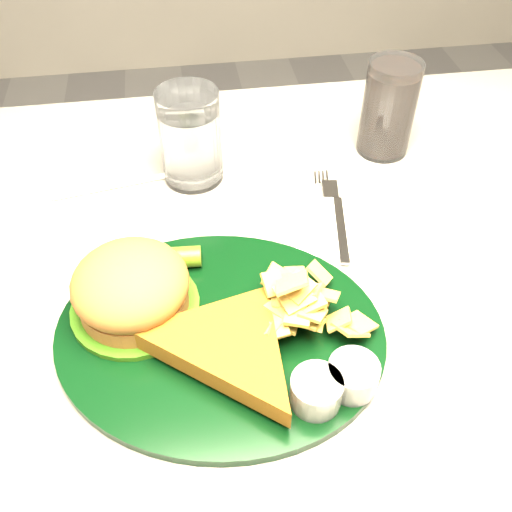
{
  "coord_description": "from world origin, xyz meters",
  "views": [
    {
      "loc": [
        -0.03,
        -0.47,
        1.24
      ],
      "look_at": [
        0.04,
        -0.05,
        0.8
      ],
      "focal_mm": 40.0,
      "sensor_mm": 36.0,
      "label": 1
    }
  ],
  "objects_px": {
    "water_glass": "(190,137)",
    "cola_glass": "(389,109)",
    "table": "(230,419)",
    "dinner_plate": "(219,313)",
    "fork_napkin": "(339,224)"
  },
  "relations": [
    {
      "from": "water_glass",
      "to": "cola_glass",
      "type": "xyz_separation_m",
      "value": [
        0.28,
        0.02,
        0.0
      ]
    },
    {
      "from": "table",
      "to": "dinner_plate",
      "type": "distance_m",
      "value": 0.43
    },
    {
      "from": "water_glass",
      "to": "cola_glass",
      "type": "relative_size",
      "value": 0.95
    },
    {
      "from": "table",
      "to": "fork_napkin",
      "type": "xyz_separation_m",
      "value": [
        0.16,
        0.04,
        0.38
      ]
    },
    {
      "from": "table",
      "to": "cola_glass",
      "type": "bearing_deg",
      "value": 36.82
    },
    {
      "from": "dinner_plate",
      "to": "cola_glass",
      "type": "relative_size",
      "value": 2.54
    },
    {
      "from": "fork_napkin",
      "to": "dinner_plate",
      "type": "bearing_deg",
      "value": -128.57
    },
    {
      "from": "dinner_plate",
      "to": "water_glass",
      "type": "distance_m",
      "value": 0.28
    },
    {
      "from": "dinner_plate",
      "to": "cola_glass",
      "type": "xyz_separation_m",
      "value": [
        0.27,
        0.3,
        0.03
      ]
    },
    {
      "from": "table",
      "to": "water_glass",
      "type": "relative_size",
      "value": 9.31
    },
    {
      "from": "fork_napkin",
      "to": "water_glass",
      "type": "bearing_deg",
      "value": 152.53
    },
    {
      "from": "table",
      "to": "fork_napkin",
      "type": "relative_size",
      "value": 7.61
    },
    {
      "from": "cola_glass",
      "to": "dinner_plate",
      "type": "bearing_deg",
      "value": -131.77
    },
    {
      "from": "water_glass",
      "to": "fork_napkin",
      "type": "height_order",
      "value": "water_glass"
    },
    {
      "from": "water_glass",
      "to": "dinner_plate",
      "type": "bearing_deg",
      "value": -88.61
    }
  ]
}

